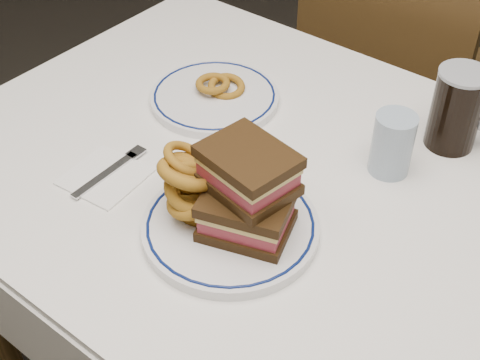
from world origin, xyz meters
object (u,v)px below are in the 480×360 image
Objects in this scene: chair_far at (395,64)px; far_plate at (215,97)px; reuben_sandwich at (247,192)px; main_plate at (230,227)px; beer_mug at (459,109)px.

chair_far is 4.01× the size of far_plate.
reuben_sandwich reaches higher than far_plate.
chair_far is 6.14× the size of reuben_sandwich.
far_plate is (-0.06, -0.67, 0.22)m from chair_far.
reuben_sandwich reaches higher than main_plate.
beer_mug is at bearing 70.05° from reuben_sandwich.
reuben_sandwich is (0.02, 0.01, 0.07)m from main_plate.
chair_far is 0.98m from reuben_sandwich.
far_plate is (-0.41, -0.16, -0.07)m from beer_mug.
main_plate is at bearing -78.83° from chair_far.
reuben_sandwich is 0.43m from beer_mug.
main_plate is at bearing -112.05° from beer_mug.
chair_far is 0.97m from main_plate.
reuben_sandwich is 1.09× the size of beer_mug.
main_plate is at bearing -45.94° from far_plate.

